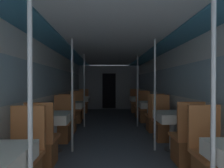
% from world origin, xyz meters
% --- Properties ---
extents(wall_left, '(0.05, 9.95, 2.09)m').
position_xyz_m(wall_left, '(-1.49, 3.57, 1.09)').
color(wall_left, silver).
rests_on(wall_left, ground_plane).
extents(wall_right, '(0.05, 9.95, 2.09)m').
position_xyz_m(wall_right, '(1.49, 3.57, 1.09)').
color(wall_right, silver).
rests_on(wall_right, ground_plane).
extents(ceiling_panel, '(2.98, 9.95, 0.07)m').
position_xyz_m(ceiling_panel, '(0.00, 3.57, 2.13)').
color(ceiling_panel, silver).
rests_on(ceiling_panel, wall_left).
extents(bulkhead_far, '(2.92, 0.09, 2.09)m').
position_xyz_m(bulkhead_far, '(0.00, 7.59, 1.04)').
color(bulkhead_far, gray).
rests_on(bulkhead_far, ground_plane).
extents(chair_left_far_0, '(0.41, 0.41, 0.99)m').
position_xyz_m(chair_left_far_0, '(-1.11, 1.19, 0.30)').
color(chair_left_far_0, '#9C5B31').
rests_on(chair_left_far_0, ground_plane).
extents(support_pole_left_0, '(0.04, 0.04, 2.09)m').
position_xyz_m(support_pole_left_0, '(-0.77, 0.62, 1.04)').
color(support_pole_left_0, silver).
rests_on(support_pole_left_0, ground_plane).
extents(dining_table_left_1, '(0.59, 0.59, 0.71)m').
position_xyz_m(dining_table_left_1, '(-1.11, 2.42, 0.60)').
color(dining_table_left_1, '#4C4C51').
rests_on(dining_table_left_1, ground_plane).
extents(chair_left_near_1, '(0.41, 0.41, 0.99)m').
position_xyz_m(chair_left_near_1, '(-1.11, 1.85, 0.30)').
color(chair_left_near_1, '#9C5B31').
rests_on(chair_left_near_1, ground_plane).
extents(chair_left_far_1, '(0.41, 0.41, 0.99)m').
position_xyz_m(chair_left_far_1, '(-1.11, 2.98, 0.30)').
color(chair_left_far_1, '#9C5B31').
rests_on(chair_left_far_1, ground_plane).
extents(support_pole_left_1, '(0.04, 0.04, 2.09)m').
position_xyz_m(support_pole_left_1, '(-0.77, 2.42, 1.04)').
color(support_pole_left_1, silver).
rests_on(support_pole_left_1, ground_plane).
extents(dining_table_left_2, '(0.59, 0.59, 0.71)m').
position_xyz_m(dining_table_left_2, '(-1.11, 4.21, 0.60)').
color(dining_table_left_2, '#4C4C51').
rests_on(dining_table_left_2, ground_plane).
extents(chair_left_near_2, '(0.41, 0.41, 0.99)m').
position_xyz_m(chair_left_near_2, '(-1.11, 3.64, 0.30)').
color(chair_left_near_2, '#9C5B31').
rests_on(chair_left_near_2, ground_plane).
extents(chair_left_far_2, '(0.41, 0.41, 0.99)m').
position_xyz_m(chair_left_far_2, '(-1.11, 4.77, 0.30)').
color(chair_left_far_2, '#9C5B31').
rests_on(chair_left_far_2, ground_plane).
extents(support_pole_left_2, '(0.04, 0.04, 2.09)m').
position_xyz_m(support_pole_left_2, '(-0.77, 4.21, 1.04)').
color(support_pole_left_2, silver).
rests_on(support_pole_left_2, ground_plane).
extents(dining_table_left_3, '(0.59, 0.59, 0.71)m').
position_xyz_m(dining_table_left_3, '(-1.11, 6.00, 0.60)').
color(dining_table_left_3, '#4C4C51').
rests_on(dining_table_left_3, ground_plane).
extents(chair_left_near_3, '(0.41, 0.41, 0.99)m').
position_xyz_m(chair_left_near_3, '(-1.11, 5.43, 0.30)').
color(chair_left_near_3, '#9C5B31').
rests_on(chair_left_near_3, ground_plane).
extents(chair_left_far_3, '(0.41, 0.41, 0.99)m').
position_xyz_m(chair_left_far_3, '(-1.11, 6.56, 0.30)').
color(chair_left_far_3, '#9C5B31').
rests_on(chair_left_far_3, ground_plane).
extents(chair_right_far_0, '(0.41, 0.41, 0.99)m').
position_xyz_m(chair_right_far_0, '(1.11, 1.19, 0.30)').
color(chair_right_far_0, '#9C5B31').
rests_on(chair_right_far_0, ground_plane).
extents(support_pole_right_0, '(0.04, 0.04, 2.09)m').
position_xyz_m(support_pole_right_0, '(0.77, 0.62, 1.04)').
color(support_pole_right_0, silver).
rests_on(support_pole_right_0, ground_plane).
extents(dining_table_right_1, '(0.59, 0.59, 0.71)m').
position_xyz_m(dining_table_right_1, '(1.11, 2.42, 0.60)').
color(dining_table_right_1, '#4C4C51').
rests_on(dining_table_right_1, ground_plane).
extents(chair_right_near_1, '(0.41, 0.41, 0.99)m').
position_xyz_m(chair_right_near_1, '(1.11, 1.85, 0.30)').
color(chair_right_near_1, '#9C5B31').
rests_on(chair_right_near_1, ground_plane).
extents(chair_right_far_1, '(0.41, 0.41, 0.99)m').
position_xyz_m(chair_right_far_1, '(1.11, 2.98, 0.30)').
color(chair_right_far_1, '#9C5B31').
rests_on(chair_right_far_1, ground_plane).
extents(support_pole_right_1, '(0.04, 0.04, 2.09)m').
position_xyz_m(support_pole_right_1, '(0.77, 2.42, 1.04)').
color(support_pole_right_1, silver).
rests_on(support_pole_right_1, ground_plane).
extents(dining_table_right_2, '(0.59, 0.59, 0.71)m').
position_xyz_m(dining_table_right_2, '(1.11, 4.21, 0.60)').
color(dining_table_right_2, '#4C4C51').
rests_on(dining_table_right_2, ground_plane).
extents(chair_right_near_2, '(0.41, 0.41, 0.99)m').
position_xyz_m(chair_right_near_2, '(1.11, 3.64, 0.30)').
color(chair_right_near_2, '#9C5B31').
rests_on(chair_right_near_2, ground_plane).
extents(chair_right_far_2, '(0.41, 0.41, 0.99)m').
position_xyz_m(chair_right_far_2, '(1.11, 4.77, 0.30)').
color(chair_right_far_2, '#9C5B31').
rests_on(chair_right_far_2, ground_plane).
extents(support_pole_right_2, '(0.04, 0.04, 2.09)m').
position_xyz_m(support_pole_right_2, '(0.77, 4.21, 1.04)').
color(support_pole_right_2, silver).
rests_on(support_pole_right_2, ground_plane).
extents(dining_table_right_3, '(0.59, 0.59, 0.71)m').
position_xyz_m(dining_table_right_3, '(1.11, 6.00, 0.60)').
color(dining_table_right_3, '#4C4C51').
rests_on(dining_table_right_3, ground_plane).
extents(chair_right_near_3, '(0.41, 0.41, 0.99)m').
position_xyz_m(chair_right_near_3, '(1.11, 5.43, 0.30)').
color(chair_right_near_3, '#9C5B31').
rests_on(chair_right_near_3, ground_plane).
extents(chair_right_far_3, '(0.41, 0.41, 0.99)m').
position_xyz_m(chair_right_far_3, '(1.11, 6.56, 0.30)').
color(chair_right_far_3, '#9C5B31').
rests_on(chair_right_far_3, ground_plane).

